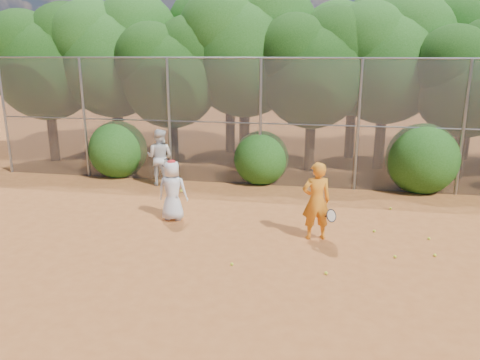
# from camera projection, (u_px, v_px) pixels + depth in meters

# --- Properties ---
(ground) EXTENTS (80.00, 80.00, 0.00)m
(ground) POSITION_uv_depth(u_px,v_px,m) (266.00, 268.00, 9.38)
(ground) COLOR #A05424
(ground) RESTS_ON ground
(fence_back) EXTENTS (20.05, 0.09, 4.03)m
(fence_back) POSITION_uv_depth(u_px,v_px,m) (288.00, 123.00, 14.54)
(fence_back) COLOR gray
(fence_back) RESTS_ON ground
(tree_0) EXTENTS (4.38, 3.81, 6.00)m
(tree_0) POSITION_uv_depth(u_px,v_px,m) (47.00, 58.00, 17.61)
(tree_0) COLOR black
(tree_0) RESTS_ON ground
(tree_1) EXTENTS (4.64, 4.03, 6.35)m
(tree_1) POSITION_uv_depth(u_px,v_px,m) (114.00, 52.00, 17.59)
(tree_1) COLOR black
(tree_1) RESTS_ON ground
(tree_2) EXTENTS (3.99, 3.47, 5.47)m
(tree_2) POSITION_uv_depth(u_px,v_px,m) (172.00, 69.00, 16.63)
(tree_2) COLOR black
(tree_2) RESTS_ON ground
(tree_3) EXTENTS (4.89, 4.26, 6.70)m
(tree_3) POSITION_uv_depth(u_px,v_px,m) (247.00, 45.00, 16.93)
(tree_3) COLOR black
(tree_3) RESTS_ON ground
(tree_4) EXTENTS (4.19, 3.64, 5.73)m
(tree_4) POSITION_uv_depth(u_px,v_px,m) (315.00, 64.00, 16.09)
(tree_4) COLOR black
(tree_4) RESTS_ON ground
(tree_5) EXTENTS (4.51, 3.92, 6.17)m
(tree_5) POSITION_uv_depth(u_px,v_px,m) (388.00, 56.00, 16.33)
(tree_5) COLOR black
(tree_5) RESTS_ON ground
(tree_6) EXTENTS (3.86, 3.36, 5.29)m
(tree_6) POSITION_uv_depth(u_px,v_px,m) (470.00, 75.00, 15.09)
(tree_6) COLOR black
(tree_6) RESTS_ON ground
(tree_9) EXTENTS (4.83, 4.20, 6.62)m
(tree_9) POSITION_uv_depth(u_px,v_px,m) (116.00, 48.00, 19.90)
(tree_9) COLOR black
(tree_9) RESTS_ON ground
(tree_10) EXTENTS (5.15, 4.48, 7.06)m
(tree_10) POSITION_uv_depth(u_px,v_px,m) (232.00, 40.00, 19.13)
(tree_10) COLOR black
(tree_10) RESTS_ON ground
(tree_11) EXTENTS (4.64, 4.03, 6.35)m
(tree_11) POSITION_uv_depth(u_px,v_px,m) (357.00, 52.00, 17.99)
(tree_11) COLOR black
(tree_11) RESTS_ON ground
(tree_12) EXTENTS (5.02, 4.37, 6.88)m
(tree_12) POSITION_uv_depth(u_px,v_px,m) (478.00, 43.00, 17.68)
(tree_12) COLOR black
(tree_12) RESTS_ON ground
(bush_0) EXTENTS (2.00, 2.00, 2.00)m
(bush_0) POSITION_uv_depth(u_px,v_px,m) (118.00, 147.00, 16.14)
(bush_0) COLOR #1B4C13
(bush_0) RESTS_ON ground
(bush_1) EXTENTS (1.80, 1.80, 1.80)m
(bush_1) POSITION_uv_depth(u_px,v_px,m) (261.00, 156.00, 15.29)
(bush_1) COLOR #1B4C13
(bush_1) RESTS_ON ground
(bush_2) EXTENTS (2.20, 2.20, 2.20)m
(bush_2) POSITION_uv_depth(u_px,v_px,m) (422.00, 156.00, 14.35)
(bush_2) COLOR #1B4C13
(bush_2) RESTS_ON ground
(player_yellow) EXTENTS (0.88, 0.66, 1.82)m
(player_yellow) POSITION_uv_depth(u_px,v_px,m) (316.00, 201.00, 10.61)
(player_yellow) COLOR orange
(player_yellow) RESTS_ON ground
(player_teen) EXTENTS (0.77, 0.50, 1.58)m
(player_teen) POSITION_uv_depth(u_px,v_px,m) (173.00, 190.00, 11.87)
(player_teen) COLOR silver
(player_teen) RESTS_ON ground
(player_white) EXTENTS (0.95, 0.81, 1.82)m
(player_white) POSITION_uv_depth(u_px,v_px,m) (160.00, 157.00, 14.98)
(player_white) COLOR white
(player_white) RESTS_ON ground
(ball_0) EXTENTS (0.07, 0.07, 0.07)m
(ball_0) POSITION_uv_depth(u_px,v_px,m) (429.00, 239.00, 10.75)
(ball_0) COLOR #C7D827
(ball_0) RESTS_ON ground
(ball_1) EXTENTS (0.07, 0.07, 0.07)m
(ball_1) POSITION_uv_depth(u_px,v_px,m) (374.00, 231.00, 11.20)
(ball_1) COLOR #C7D827
(ball_1) RESTS_ON ground
(ball_2) EXTENTS (0.07, 0.07, 0.07)m
(ball_2) POSITION_uv_depth(u_px,v_px,m) (326.00, 273.00, 9.08)
(ball_2) COLOR #C7D827
(ball_2) RESTS_ON ground
(ball_3) EXTENTS (0.07, 0.07, 0.07)m
(ball_3) POSITION_uv_depth(u_px,v_px,m) (395.00, 257.00, 9.81)
(ball_3) COLOR #C7D827
(ball_3) RESTS_ON ground
(ball_4) EXTENTS (0.07, 0.07, 0.07)m
(ball_4) POSITION_uv_depth(u_px,v_px,m) (232.00, 264.00, 9.46)
(ball_4) COLOR #C7D827
(ball_4) RESTS_ON ground
(ball_5) EXTENTS (0.07, 0.07, 0.07)m
(ball_5) POSITION_uv_depth(u_px,v_px,m) (391.00, 208.00, 12.81)
(ball_5) COLOR #C7D827
(ball_5) RESTS_ON ground
(ball_6) EXTENTS (0.07, 0.07, 0.07)m
(ball_6) POSITION_uv_depth(u_px,v_px,m) (435.00, 255.00, 9.87)
(ball_6) COLOR #C7D827
(ball_6) RESTS_ON ground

